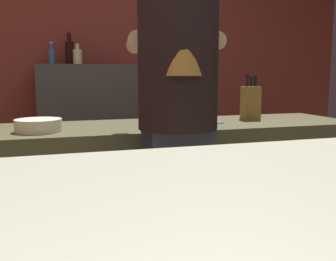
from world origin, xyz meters
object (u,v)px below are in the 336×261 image
(bartender, at_px, (178,111))
(bottle_vinegar, at_px, (77,56))
(chefs_knife, at_px, (202,123))
(knife_block, at_px, (251,102))
(bottle_soy, at_px, (52,56))
(bottle_hot_sauce, at_px, (70,52))
(mixing_bowl, at_px, (38,125))

(bartender, height_order, bottle_vinegar, bartender)
(chefs_knife, bearing_deg, bartender, -115.98)
(bottle_vinegar, bearing_deg, knife_block, -49.29)
(bartender, distance_m, bottle_soy, 1.82)
(bartender, relative_size, knife_block, 6.32)
(bottle_vinegar, bearing_deg, bartender, -79.74)
(chefs_knife, xyz_separation_m, bottle_vinegar, (-0.57, 1.19, 0.41))
(knife_block, height_order, bottle_hot_sauce, bottle_hot_sauce)
(chefs_knife, bearing_deg, bottle_hot_sauce, 123.51)
(knife_block, bearing_deg, bartender, -141.35)
(bartender, bearing_deg, bottle_soy, 25.89)
(mixing_bowl, xyz_separation_m, bottle_soy, (0.10, 1.36, 0.39))
(bottle_hot_sauce, bearing_deg, bartender, -79.02)
(mixing_bowl, relative_size, bottle_soy, 1.23)
(bottle_soy, bearing_deg, mixing_bowl, -94.07)
(mixing_bowl, relative_size, bottle_vinegar, 1.27)
(knife_block, relative_size, bottle_soy, 1.54)
(bottle_hot_sauce, distance_m, bottle_soy, 0.15)
(bartender, xyz_separation_m, mixing_bowl, (-0.58, 0.37, -0.08))
(bottle_vinegar, bearing_deg, bottle_hot_sauce, 108.30)
(mixing_bowl, height_order, bottle_soy, bottle_soy)
(mixing_bowl, bearing_deg, knife_block, 6.87)
(mixing_bowl, relative_size, chefs_knife, 0.91)
(mixing_bowl, distance_m, bottle_hot_sauce, 1.47)
(bartender, xyz_separation_m, knife_block, (0.64, 0.51, -0.01))
(knife_block, xyz_separation_m, mixing_bowl, (-1.22, -0.15, -0.08))
(knife_block, bearing_deg, bottle_soy, 132.88)
(mixing_bowl, xyz_separation_m, bottle_hot_sauce, (0.24, 1.38, 0.42))
(knife_block, height_order, mixing_bowl, knife_block)
(bottle_hot_sauce, height_order, bottle_soy, bottle_hot_sauce)
(mixing_bowl, height_order, bottle_hot_sauce, bottle_hot_sauce)
(bartender, distance_m, chefs_knife, 0.51)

